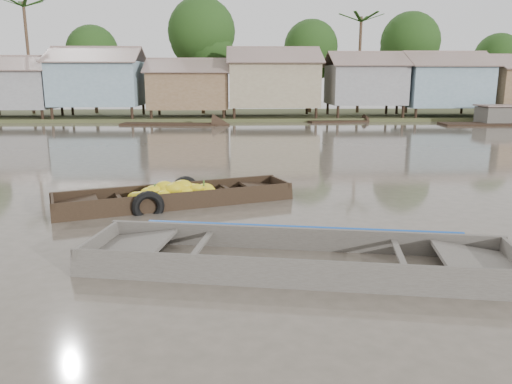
{
  "coord_description": "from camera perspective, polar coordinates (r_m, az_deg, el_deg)",
  "views": [
    {
      "loc": [
        -0.44,
        -8.88,
        3.06
      ],
      "look_at": [
        -0.01,
        1.02,
        0.8
      ],
      "focal_mm": 35.0,
      "sensor_mm": 36.0,
      "label": 1
    }
  ],
  "objects": [
    {
      "name": "ground",
      "position": [
        9.41,
        0.34,
        -6.14
      ],
      "size": [
        120.0,
        120.0,
        0.0
      ],
      "primitive_type": "plane",
      "color": "#514A3E",
      "rests_on": "ground"
    },
    {
      "name": "riverbank",
      "position": [
        40.9,
        2.45,
        12.84
      ],
      "size": [
        120.0,
        12.47,
        10.22
      ],
      "color": "#384723",
      "rests_on": "ground"
    },
    {
      "name": "banana_boat",
      "position": [
        12.57,
        -9.49,
        -0.63
      ],
      "size": [
        5.97,
        3.32,
        0.82
      ],
      "rotation": [
        0.0,
        0.0,
        0.35
      ],
      "color": "black",
      "rests_on": "ground"
    },
    {
      "name": "viewer_boat",
      "position": [
        8.4,
        4.78,
        -8.2
      ],
      "size": [
        7.28,
        3.08,
        0.57
      ],
      "rotation": [
        0.0,
        0.0,
        -0.18
      ],
      "color": "#47423C",
      "rests_on": "ground"
    },
    {
      "name": "distant_boats",
      "position": [
        36.64,
        23.47,
        7.36
      ],
      "size": [
        34.25,
        15.36,
        1.38
      ],
      "color": "black",
      "rests_on": "ground"
    }
  ]
}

